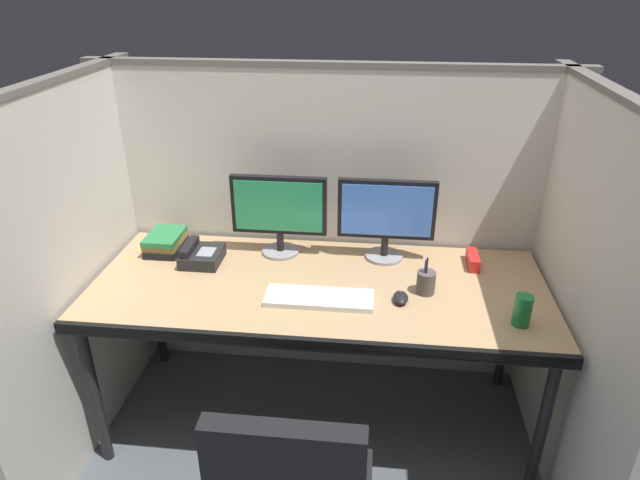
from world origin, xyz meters
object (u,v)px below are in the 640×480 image
pen_cup (426,282)px  red_stapler (473,260)px  soda_can (522,310)px  monitor_left (279,210)px  computer_mouse (401,298)px  desk_phone (201,255)px  keyboard_main (319,298)px  desk (318,295)px  book_stack (166,242)px  monitor_right (386,214)px

pen_cup → red_stapler: bearing=49.0°
red_stapler → soda_can: soda_can is taller
monitor_left → soda_can: 1.10m
computer_mouse → pen_cup: size_ratio=0.58×
pen_cup → desk_phone: (-0.99, 0.15, -0.02)m
keyboard_main → soda_can: soda_can is taller
computer_mouse → red_stapler: red_stapler is taller
monitor_left → computer_mouse: bearing=-33.4°
desk → book_stack: bearing=162.0°
pen_cup → soda_can: bearing=-29.0°
monitor_left → pen_cup: bearing=-23.5°
computer_mouse → book_stack: bearing=163.1°
monitor_right → computer_mouse: 0.42m
book_stack → soda_can: 1.58m
book_stack → soda_can: (1.52, -0.44, 0.02)m
computer_mouse → desk_phone: size_ratio=0.51×
monitor_right → red_stapler: (0.39, -0.03, -0.19)m
pen_cup → desk: bearing=178.7°
desk → book_stack: size_ratio=8.75×
monitor_left → keyboard_main: (0.22, -0.39, -0.20)m
monitor_left → desk: bearing=-52.6°
keyboard_main → pen_cup: bearing=14.2°
pen_cup → desk_phone: 1.00m
monitor_left → book_stack: (-0.54, -0.03, -0.17)m
keyboard_main → soda_can: size_ratio=3.52×
soda_can → pen_cup: bearing=151.0°
desk → desk_phone: desk_phone is taller
book_stack → desk_phone: bearing=-26.0°
computer_mouse → book_stack: 1.13m
pen_cup → desk_phone: bearing=171.1°
monitor_right → red_stapler: size_ratio=2.87×
monitor_right → monitor_left: bearing=-179.5°
keyboard_main → desk_phone: size_ratio=2.26×
monitor_right → soda_can: bearing=-43.0°
book_stack → desk_phone: size_ratio=1.14×
desk → pen_cup: size_ratio=11.56×
monitor_left → computer_mouse: monitor_left is taller
desk_phone → soda_can: size_ratio=1.56×
monitor_left → desk_phone: (-0.34, -0.13, -0.18)m
keyboard_main → desk_phone: bearing=155.0°
book_stack → pen_cup: size_ratio=1.32×
red_stapler → pen_cup: size_ratio=0.91×
computer_mouse → pen_cup: 0.13m
keyboard_main → monitor_right: bearing=57.1°
book_stack → monitor_left: bearing=3.2°
computer_mouse → soda_can: bearing=-14.0°
keyboard_main → pen_cup: pen_cup is taller
desk → pen_cup: pen_cup is taller
monitor_right → book_stack: size_ratio=1.98×
computer_mouse → keyboard_main: bearing=-174.8°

